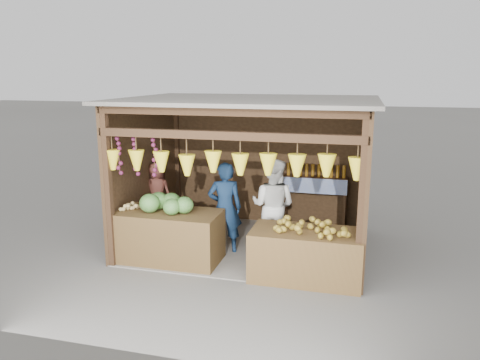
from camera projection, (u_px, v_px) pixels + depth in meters
name	position (u px, v px, depth m)	size (l,w,h in m)	color
ground	(249.00, 246.00, 8.53)	(80.00, 80.00, 0.00)	#514F49
stall_structure	(247.00, 156.00, 8.13)	(4.30, 3.30, 2.66)	slate
back_shelf	(315.00, 187.00, 9.29)	(1.25, 0.32, 1.32)	#382314
counter_left	(169.00, 236.00, 7.75)	(1.72, 0.85, 0.86)	#483318
counter_right	(306.00, 255.00, 7.08)	(1.66, 0.85, 0.76)	#4D3519
stool	(159.00, 228.00, 9.09)	(0.31, 0.31, 0.29)	black
man_standing	(225.00, 208.00, 8.05)	(0.59, 0.39, 1.61)	#122745
woman_standing	(273.00, 206.00, 8.11)	(0.81, 0.63, 1.66)	white
vendor_seated	(158.00, 192.00, 8.93)	(0.56, 0.36, 1.15)	brown
melon_pile	(168.00, 202.00, 7.63)	(1.00, 0.50, 0.32)	#134A15
tanfruit_pile	(131.00, 206.00, 7.76)	(0.34, 0.40, 0.13)	#9E8348
mango_pile	(308.00, 225.00, 6.92)	(1.40, 0.64, 0.22)	#B35C17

